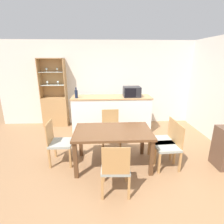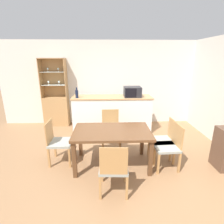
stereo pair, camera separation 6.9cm
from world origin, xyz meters
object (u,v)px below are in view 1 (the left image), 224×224
at_px(display_cabinet, 55,106).
at_px(wine_bottle, 76,94).
at_px(dining_chair_head_near, 116,168).
at_px(dining_chair_side_right_near, 169,146).
at_px(microwave, 132,92).
at_px(dining_table, 113,135).
at_px(dining_chair_side_left_far, 59,142).
at_px(dining_chair_head_far, 111,129).
at_px(dining_chair_side_right_far, 164,140).

relative_size(display_cabinet, wine_bottle, 7.19).
distance_m(display_cabinet, dining_chair_head_near, 3.45).
relative_size(dining_chair_side_right_near, microwave, 1.89).
bearing_deg(dining_chair_head_near, wine_bottle, 113.33).
bearing_deg(dining_table, dining_chair_side_left_far, 172.98).
bearing_deg(dining_chair_side_right_near, dining_chair_head_far, 46.96).
bearing_deg(dining_chair_head_far, microwave, -126.50).
bearing_deg(dining_chair_head_near, dining_chair_side_right_far, 42.92).
relative_size(dining_chair_side_right_far, dining_chair_side_right_near, 1.00).
bearing_deg(dining_table, microwave, 69.83).
bearing_deg(wine_bottle, dining_chair_side_left_far, -96.86).
relative_size(dining_chair_side_left_far, wine_bottle, 3.07).
bearing_deg(display_cabinet, dining_chair_head_far, -42.10).
relative_size(dining_chair_head_near, dining_chair_head_far, 1.00).
height_order(dining_table, dining_chair_side_right_near, dining_chair_side_right_near).
xyz_separation_m(dining_chair_side_left_far, dining_chair_side_right_near, (2.12, -0.26, 0.00)).
bearing_deg(microwave, dining_chair_side_right_near, -76.29).
bearing_deg(dining_chair_side_right_near, dining_table, 80.17).
distance_m(dining_chair_side_right_far, wine_bottle, 2.52).
xyz_separation_m(dining_table, dining_chair_head_far, (-0.00, 0.76, -0.19)).
height_order(dining_chair_head_far, dining_chair_side_right_near, same).
bearing_deg(dining_chair_head_near, dining_chair_side_left_far, 142.45).
relative_size(dining_chair_side_left_far, dining_chair_head_near, 1.00).
xyz_separation_m(dining_chair_head_far, wine_bottle, (-0.88, 0.82, 0.68)).
height_order(dining_chair_side_right_near, microwave, microwave).
bearing_deg(dining_chair_head_near, dining_chair_side_right_near, 33.72).
bearing_deg(dining_chair_side_right_far, dining_table, 94.23).
distance_m(dining_chair_side_right_near, wine_bottle, 2.68).
distance_m(dining_chair_head_near, microwave, 2.62).
bearing_deg(wine_bottle, microwave, 3.83).
relative_size(display_cabinet, dining_chair_side_left_far, 2.34).
bearing_deg(dining_chair_side_right_far, dining_chair_side_right_near, 177.12).
distance_m(dining_table, dining_chair_head_near, 0.79).
bearing_deg(display_cabinet, dining_chair_side_right_far, -38.08).
bearing_deg(dining_chair_side_left_far, display_cabinet, -163.36).
relative_size(dining_chair_head_far, wine_bottle, 3.07).
relative_size(dining_chair_side_right_far, microwave, 1.89).
height_order(dining_chair_head_far, wine_bottle, wine_bottle).
height_order(dining_table, wine_bottle, wine_bottle).
height_order(dining_chair_side_left_far, dining_chair_side_right_far, same).
bearing_deg(dining_chair_side_right_far, dining_chair_side_left_far, 87.17).
distance_m(dining_table, wine_bottle, 1.88).
bearing_deg(dining_chair_side_left_far, dining_chair_side_right_far, 91.00).
relative_size(dining_chair_side_right_near, wine_bottle, 3.07).
bearing_deg(wine_bottle, display_cabinet, 138.68).
bearing_deg(dining_chair_head_far, dining_chair_head_near, 87.55).
height_order(dining_chair_head_near, wine_bottle, wine_bottle).
relative_size(dining_chair_side_right_far, dining_chair_head_near, 1.00).
xyz_separation_m(dining_chair_head_near, dining_chair_head_far, (0.00, 1.53, 0.00)).
height_order(dining_chair_side_left_far, dining_chair_head_near, same).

